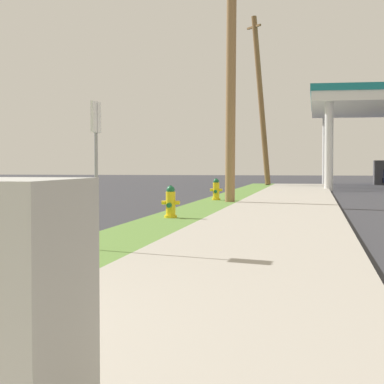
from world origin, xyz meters
The scene contains 6 objects.
fire_hydrant_second centered at (0.64, 11.62, 0.45)m, with size 0.42×0.38×0.74m.
fire_hydrant_third centered at (0.56, 19.56, 0.45)m, with size 0.42×0.37×0.74m.
utility_pole_midground centered at (1.19, 18.53, 4.39)m, with size 1.24×0.86×8.37m.
utility_pole_background centered at (0.66, 37.71, 5.31)m, with size 1.68×2.06×10.22m.
utility_cabinet centered at (2.65, -1.08, 0.66)m, with size 0.57×0.85×1.17m.
street_sign_post centered at (0.83, 5.61, 1.63)m, with size 0.05×0.36×2.12m.
Camera 1 is at (3.90, -3.80, 1.35)m, focal length 64.38 mm.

